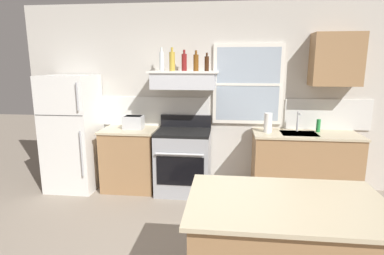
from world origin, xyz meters
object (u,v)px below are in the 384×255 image
Objects in this scene: toaster at (134,122)px; bottle_amber_wine at (196,62)px; stove_range at (183,161)px; bottle_brown_stout at (207,63)px; dish_soap_bottle at (318,126)px; refrigerator at (73,133)px; bottle_red_label_wine at (184,62)px; bottle_champagne_gold_foil at (172,61)px; bottle_clear_tall at (162,61)px; paper_towel_roll at (268,123)px.

bottle_amber_wine is at bearing 0.09° from toaster.
stove_range is 1.42m from bottle_brown_stout.
bottle_amber_wine is 1.54× the size of dish_soap_bottle.
refrigerator is 1.95m from bottle_red_label_wine.
refrigerator is 9.36× the size of dish_soap_bottle.
bottle_brown_stout is at bearing -177.88° from dish_soap_bottle.
bottle_champagne_gold_foil is at bearing -179.05° from dish_soap_bottle.
bottle_red_label_wine reaches higher than bottle_amber_wine.
stove_range is at bearing -166.01° from bottle_brown_stout.
bottle_champagne_gold_foil reaches higher than bottle_brown_stout.
bottle_red_label_wine is (1.65, 0.18, 1.03)m from refrigerator.
bottle_red_label_wine is (0.16, 0.05, -0.01)m from bottle_champagne_gold_foil.
toaster is 1.65× the size of dish_soap_bottle.
bottle_clear_tall is at bearing 8.86° from toaster.
toaster is (0.91, 0.08, 0.17)m from refrigerator.
bottle_champagne_gold_foil is 1.79× the size of dish_soap_bottle.
bottle_amber_wine is 1.13× the size of bottle_brown_stout.
bottle_brown_stout is at bearing -2.79° from bottle_champagne_gold_foil.
bottle_brown_stout is at bearing -13.35° from bottle_red_label_wine.
bottle_clear_tall reaches higher than bottle_brown_stout.
toaster is 1.20× the size of bottle_brown_stout.
paper_towel_roll is at bearing 1.82° from stove_range.
toaster is 1.25m from bottle_amber_wine.
bottle_clear_tall is (-0.32, 0.12, 1.42)m from stove_range.
bottle_amber_wine is at bearing -7.43° from bottle_champagne_gold_foil.
bottle_clear_tall reaches higher than dish_soap_bottle.
bottle_champagne_gold_foil is at bearing 172.57° from bottle_amber_wine.
toaster is 1.10× the size of paper_towel_roll.
bottle_red_label_wine reaches higher than dish_soap_bottle.
paper_towel_roll reaches higher than stove_range.
bottle_clear_tall is at bearing -174.03° from bottle_red_label_wine.
bottle_clear_tall is 0.64m from bottle_brown_stout.
bottle_champagne_gold_foil is at bearing 177.21° from bottle_brown_stout.
bottle_clear_tall is 0.15m from bottle_champagne_gold_foil.
paper_towel_roll is at bearing -171.89° from dish_soap_bottle.
bottle_amber_wine is 1.91m from dish_soap_bottle.
refrigerator is 1.81m from bottle_champagne_gold_foil.
paper_towel_roll is (1.50, -0.09, -0.84)m from bottle_clear_tall.
refrigerator is 1.69m from bottle_clear_tall.
bottle_clear_tall is at bearing 172.48° from bottle_champagne_gold_foil.
refrigerator is 5.22× the size of bottle_champagne_gold_foil.
stove_range is 1.41m from bottle_red_label_wine.
refrigerator reaches higher than stove_range.
bottle_amber_wine is (0.92, 0.00, 0.85)m from toaster.
dish_soap_bottle is (2.20, 0.01, -0.88)m from bottle_clear_tall.
bottle_brown_stout is (0.64, -0.04, -0.03)m from bottle_clear_tall.
paper_towel_roll reaches higher than toaster.
bottle_champagne_gold_foil is 1.16× the size of bottle_amber_wine.
bottle_brown_stout is at bearing -3.92° from bottle_clear_tall.
bottle_red_label_wine reaches higher than toaster.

